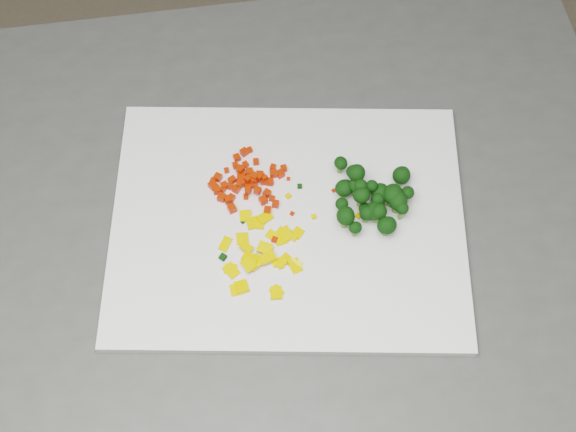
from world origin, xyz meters
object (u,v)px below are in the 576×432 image
object	(u,v)px
cutting_board	(288,222)
pepper_pile	(259,252)
counter_block	(256,341)
carrot_pile	(250,177)
broccoli_pile	(371,186)

from	to	relation	value
cutting_board	pepper_pile	size ratio (longest dim) A/B	3.88
counter_block	pepper_pile	size ratio (longest dim) A/B	9.00
cutting_board	carrot_pile	size ratio (longest dim) A/B	4.50
cutting_board	counter_block	bearing A→B (deg)	149.59
pepper_pile	broccoli_pile	size ratio (longest dim) A/B	0.97
counter_block	cutting_board	bearing A→B (deg)	-30.41
carrot_pile	broccoli_pile	bearing A→B (deg)	-25.53
pepper_pile	broccoli_pile	bearing A→B (deg)	13.09
broccoli_pile	counter_block	bearing A→B (deg)	169.64
cutting_board	broccoli_pile	xyz separation A→B (m)	(0.10, 0.00, 0.03)
counter_block	pepper_pile	distance (m)	0.47
pepper_pile	broccoli_pile	xyz separation A→B (m)	(0.15, 0.03, 0.02)
carrot_pile	pepper_pile	world-z (taller)	carrot_pile
cutting_board	pepper_pile	distance (m)	0.06
counter_block	broccoli_pile	world-z (taller)	broccoli_pile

